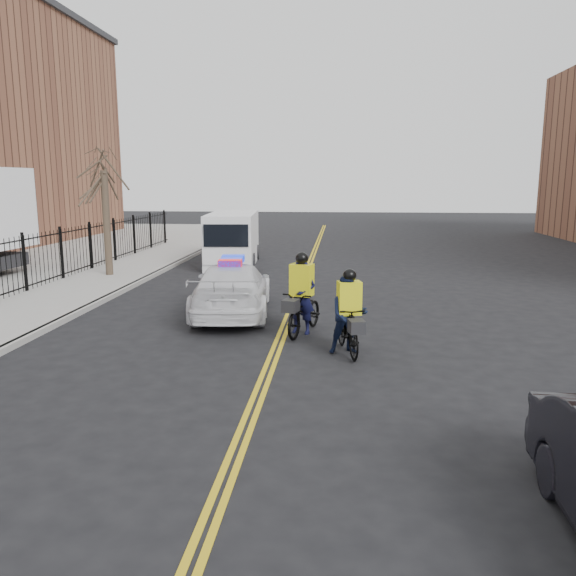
% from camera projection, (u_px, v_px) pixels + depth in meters
% --- Properties ---
extents(ground, '(120.00, 120.00, 0.00)m').
position_uv_depth(ground, '(270.00, 366.00, 11.56)').
color(ground, black).
rests_on(ground, ground).
extents(center_line_left, '(0.10, 60.00, 0.01)m').
position_uv_depth(center_line_left, '(297.00, 291.00, 19.39)').
color(center_line_left, gold).
rests_on(center_line_left, ground).
extents(center_line_right, '(0.10, 60.00, 0.01)m').
position_uv_depth(center_line_right, '(301.00, 291.00, 19.37)').
color(center_line_right, gold).
rests_on(center_line_right, ground).
extents(sidewalk, '(3.00, 60.00, 0.15)m').
position_uv_depth(sidewalk, '(90.00, 286.00, 20.06)').
color(sidewalk, gray).
rests_on(sidewalk, ground).
extents(curb, '(0.20, 60.00, 0.15)m').
position_uv_depth(curb, '(131.00, 286.00, 19.92)').
color(curb, gray).
rests_on(curb, ground).
extents(iron_fence, '(0.12, 28.00, 2.00)m').
position_uv_depth(iron_fence, '(48.00, 259.00, 20.02)').
color(iron_fence, black).
rests_on(iron_fence, ground).
extents(street_tree, '(3.20, 3.20, 4.80)m').
position_uv_depth(street_tree, '(105.00, 187.00, 21.38)').
color(street_tree, '#392C22').
rests_on(street_tree, sidewalk).
extents(police_cruiser, '(2.57, 5.26, 1.63)m').
position_uv_depth(police_cruiser, '(232.00, 289.00, 15.89)').
color(police_cruiser, white).
rests_on(police_cruiser, ground).
extents(cargo_van, '(2.53, 5.74, 2.34)m').
position_uv_depth(cargo_van, '(233.00, 240.00, 25.48)').
color(cargo_van, white).
rests_on(cargo_van, ground).
extents(cyclist_near, '(1.30, 2.21, 2.05)m').
position_uv_depth(cyclist_near, '(301.00, 305.00, 13.92)').
color(cyclist_near, black).
rests_on(cyclist_near, ground).
extents(cyclist_far, '(0.97, 1.94, 1.89)m').
position_uv_depth(cyclist_far, '(349.00, 321.00, 12.24)').
color(cyclist_far, black).
rests_on(cyclist_far, ground).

